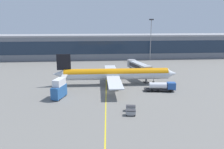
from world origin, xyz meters
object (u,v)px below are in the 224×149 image
object	(u,v)px
catering_lift	(59,89)
baggage_cart_0	(131,112)
fuel_tanker	(162,87)
main_airliner	(116,74)
baggage_cart_1	(131,108)

from	to	relation	value
catering_lift	baggage_cart_0	size ratio (longest dim) A/B	2.52
fuel_tanker	catering_lift	xyz separation A→B (m)	(-35.09, -4.20, 1.32)
fuel_tanker	baggage_cart_0	bearing A→B (deg)	-125.87
main_airliner	baggage_cart_0	size ratio (longest dim) A/B	16.87
baggage_cart_1	catering_lift	bearing A→B (deg)	149.04
fuel_tanker	baggage_cart_0	distance (m)	24.75
fuel_tanker	catering_lift	size ratio (longest dim) A/B	1.52
baggage_cart_0	main_airliner	bearing A→B (deg)	91.66
main_airliner	baggage_cart_1	xyz separation A→B (m)	(1.43, -27.19, -3.42)
main_airliner	fuel_tanker	size ratio (longest dim) A/B	4.40
catering_lift	baggage_cart_0	world-z (taller)	catering_lift
main_airliner	baggage_cart_0	world-z (taller)	main_airliner
main_airliner	baggage_cart_1	world-z (taller)	main_airliner
main_airliner	catering_lift	world-z (taller)	main_airliner
main_airliner	fuel_tanker	world-z (taller)	main_airliner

